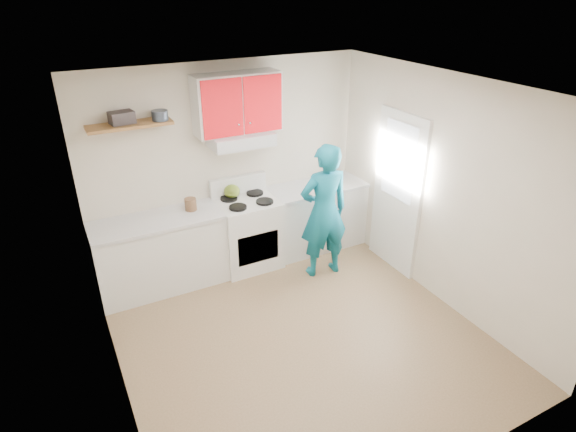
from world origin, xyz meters
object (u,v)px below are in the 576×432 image
tin (160,115)px  crock (191,205)px  kettle (232,191)px  person (324,212)px  stove (248,233)px

tin → crock: bearing=-16.8°
tin → kettle: 1.35m
tin → crock: 1.13m
kettle → person: person is taller
kettle → crock: 0.59m
stove → person: person is taller
crock → stove: bearing=-6.0°
crock → person: person is taller
tin → crock: (0.22, -0.07, -1.11)m
crock → person: bearing=-25.7°
tin → person: tin is taller
stove → crock: 0.88m
stove → person: size_ratio=0.53×
person → crock: bearing=-19.8°
person → tin: bearing=-18.7°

